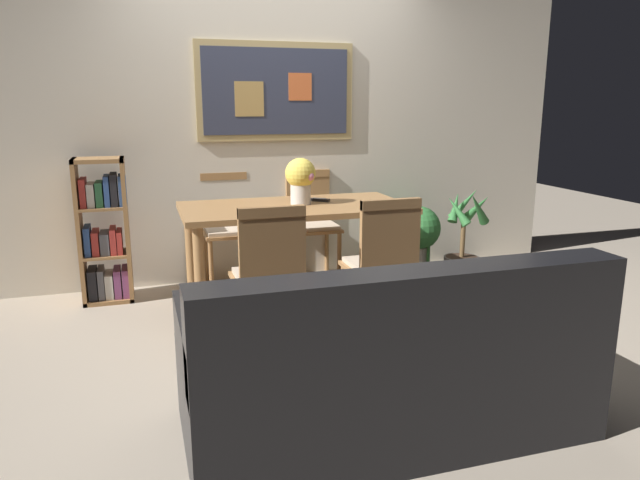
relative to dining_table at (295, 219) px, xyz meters
The scene contains 13 objects.
ground_plane 0.84m from the dining_table, 84.00° to the right, with size 12.00×12.00×0.00m, color tan.
wall_back_with_painting 1.09m from the dining_table, 86.38° to the left, with size 5.20×0.14×2.60m.
dining_table is the anchor object (origin of this frame).
dining_chair_far_left 0.85m from the dining_table, 117.16° to the left, with size 0.40×0.41×0.91m.
dining_chair_near_left 0.85m from the dining_table, 115.32° to the right, with size 0.40×0.41×0.91m.
dining_chair_far_right 0.80m from the dining_table, 65.26° to the left, with size 0.40×0.41×0.91m.
dining_chair_near_right 0.82m from the dining_table, 62.32° to the right, with size 0.40×0.41×0.91m.
leather_couch 1.80m from the dining_table, 91.18° to the right, with size 1.80×0.84×0.84m.
bookshelf 1.44m from the dining_table, 156.98° to the left, with size 0.36×0.28×1.08m.
potted_ivy 1.40m from the dining_table, 23.29° to the left, with size 0.38×0.38×0.59m.
potted_palm 1.55m from the dining_table, ahead, with size 0.39×0.41×0.79m.
flower_vase 0.29m from the dining_table, 25.96° to the left, with size 0.22×0.22×0.33m.
tv_remote 0.26m from the dining_table, 25.72° to the left, with size 0.15×0.13×0.02m.
Camera 1 is at (-1.10, -3.45, 1.47)m, focal length 32.92 mm.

